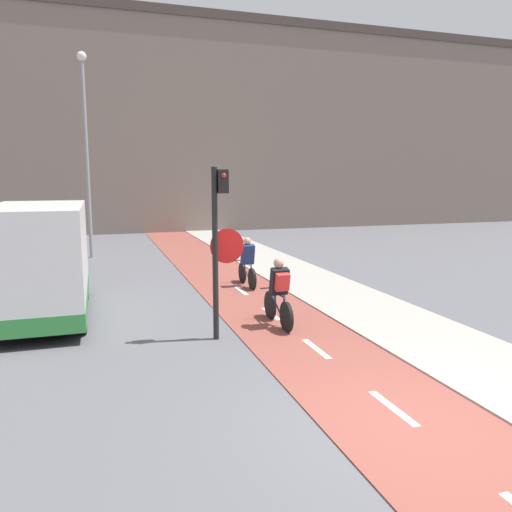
# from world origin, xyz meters

# --- Properties ---
(ground_plane) EXTENTS (120.00, 120.00, 0.00)m
(ground_plane) POSITION_xyz_m (0.00, 0.00, 0.00)
(ground_plane) COLOR #5B5B60
(bike_lane) EXTENTS (2.32, 60.00, 0.02)m
(bike_lane) POSITION_xyz_m (0.00, 0.00, 0.01)
(bike_lane) COLOR brown
(bike_lane) RESTS_ON ground_plane
(building_row_background) EXTENTS (60.00, 5.20, 12.45)m
(building_row_background) POSITION_xyz_m (0.00, 26.40, 6.23)
(building_row_background) COLOR slate
(building_row_background) RESTS_ON ground_plane
(traffic_light_pole) EXTENTS (0.67, 0.25, 3.32)m
(traffic_light_pole) POSITION_xyz_m (-1.52, 4.17, 2.05)
(traffic_light_pole) COLOR black
(traffic_light_pole) RESTS_ON ground_plane
(street_lamp_far) EXTENTS (0.36, 0.36, 7.79)m
(street_lamp_far) POSITION_xyz_m (-4.00, 15.57, 4.68)
(street_lamp_far) COLOR gray
(street_lamp_far) RESTS_ON ground_plane
(cyclist_near) EXTENTS (0.46, 1.64, 1.46)m
(cyclist_near) POSITION_xyz_m (-0.14, 4.62, 0.70)
(cyclist_near) COLOR black
(cyclist_near) RESTS_ON ground_plane
(cyclist_far) EXTENTS (0.46, 1.61, 1.44)m
(cyclist_far) POSITION_xyz_m (0.35, 8.58, 0.66)
(cyclist_far) COLOR black
(cyclist_far) RESTS_ON ground_plane
(van) EXTENTS (1.95, 4.61, 2.53)m
(van) POSITION_xyz_m (-4.99, 6.84, 1.24)
(van) COLOR silver
(van) RESTS_ON ground_plane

